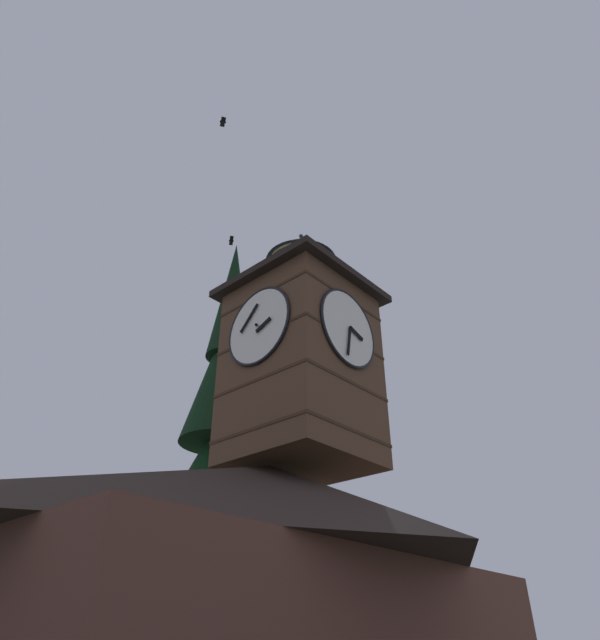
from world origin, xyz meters
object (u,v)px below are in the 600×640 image
object	(u,v)px
clock_tower	(301,355)
flying_bird_low	(231,241)
building_main	(267,585)
flying_bird_high	(223,122)
pine_tree_behind	(218,493)
moon	(149,544)

from	to	relation	value
clock_tower	flying_bird_low	world-z (taller)	flying_bird_low
building_main	flying_bird_low	distance (m)	12.53
building_main	flying_bird_high	bearing A→B (deg)	-32.44
flying_bird_low	pine_tree_behind	bearing A→B (deg)	-132.21
building_main	flying_bird_low	world-z (taller)	flying_bird_low
clock_tower	pine_tree_behind	bearing A→B (deg)	-106.34
clock_tower	pine_tree_behind	size ratio (longest dim) A/B	0.47
moon	clock_tower	bearing A→B (deg)	62.90
building_main	clock_tower	size ratio (longest dim) A/B	1.67
building_main	pine_tree_behind	distance (m)	7.10
moon	flying_bird_low	world-z (taller)	flying_bird_low
moon	flying_bird_high	distance (m)	38.86
flying_bird_high	building_main	bearing A→B (deg)	147.56
flying_bird_high	pine_tree_behind	bearing A→B (deg)	-138.56
moon	flying_bird_high	bearing A→B (deg)	57.64
pine_tree_behind	flying_bird_high	distance (m)	15.21
clock_tower	moon	size ratio (longest dim) A/B	6.18
building_main	moon	xyz separation A→B (m)	(-17.87, -32.82, 6.75)
pine_tree_behind	moon	xyz separation A→B (m)	(-15.31, -27.39, 2.95)
clock_tower	flying_bird_high	bearing A→B (deg)	-32.11
pine_tree_behind	flying_bird_high	bearing A→B (deg)	41.44
clock_tower	flying_bird_high	size ratio (longest dim) A/B	17.43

